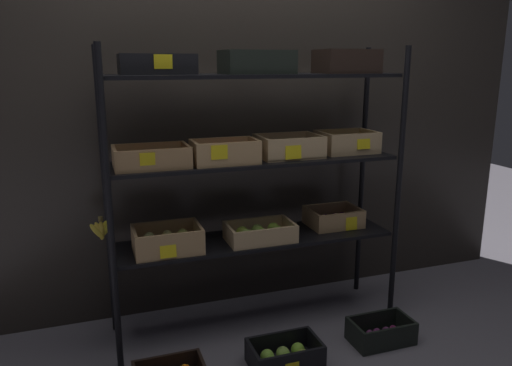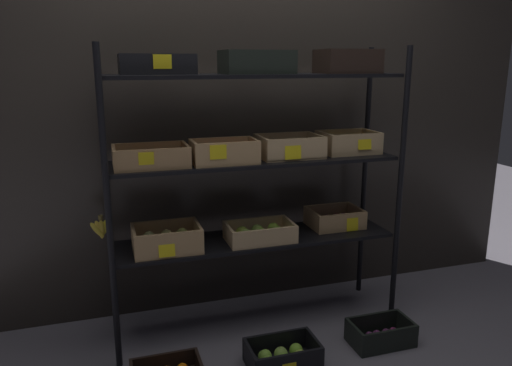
{
  "view_description": "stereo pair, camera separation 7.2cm",
  "coord_description": "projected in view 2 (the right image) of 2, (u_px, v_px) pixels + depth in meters",
  "views": [
    {
      "loc": [
        -0.88,
        -2.53,
        1.52
      ],
      "look_at": [
        0.0,
        0.0,
        0.86
      ],
      "focal_mm": 34.56,
      "sensor_mm": 36.0,
      "label": 1
    },
    {
      "loc": [
        -0.81,
        -2.55,
        1.52
      ],
      "look_at": [
        0.0,
        0.0,
        0.86
      ],
      "focal_mm": 34.56,
      "sensor_mm": 36.0,
      "label": 2
    }
  ],
  "objects": [
    {
      "name": "ground_plane",
      "position": [
        256.0,
        322.0,
        2.96
      ],
      "size": [
        10.0,
        10.0,
        0.0
      ],
      "primitive_type": "plane",
      "color": "slate"
    },
    {
      "name": "storefront_wall",
      "position": [
        236.0,
        103.0,
        3.03
      ],
      "size": [
        4.01,
        0.12,
        2.55
      ],
      "primitive_type": "cube",
      "color": "#2D2823",
      "rests_on": "ground_plane"
    },
    {
      "name": "display_rack",
      "position": [
        254.0,
        157.0,
        2.71
      ],
      "size": [
        1.73,
        0.43,
        1.61
      ],
      "color": "black",
      "rests_on": "ground_plane"
    },
    {
      "name": "crate_ground_apple_green",
      "position": [
        283.0,
        356.0,
        2.53
      ],
      "size": [
        0.37,
        0.23,
        0.13
      ],
      "color": "black",
      "rests_on": "ground_plane"
    },
    {
      "name": "crate_ground_plum",
      "position": [
        381.0,
        335.0,
        2.73
      ],
      "size": [
        0.34,
        0.21,
        0.13
      ],
      "color": "black",
      "rests_on": "ground_plane"
    }
  ]
}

